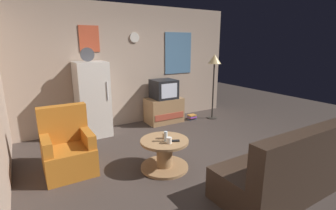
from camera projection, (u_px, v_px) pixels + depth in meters
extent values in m
plane|color=#3D332D|center=(195.00, 163.00, 3.93)|extent=(12.00, 12.00, 0.00)
cube|color=tan|center=(131.00, 66.00, 5.64)|extent=(5.20, 0.10, 2.67)
cube|color=teal|center=(178.00, 53.00, 6.14)|extent=(0.76, 0.02, 1.00)
cube|color=#C64C2D|center=(89.00, 39.00, 4.98)|extent=(0.40, 0.02, 0.52)
cylinder|color=silver|center=(134.00, 37.00, 5.47)|extent=(0.22, 0.03, 0.22)
cube|color=silver|center=(92.00, 99.00, 4.96)|extent=(0.60, 0.60, 1.50)
cylinder|color=silver|center=(107.00, 91.00, 4.77)|extent=(0.02, 0.02, 0.36)
cylinder|color=#4C4C51|center=(87.00, 55.00, 4.65)|extent=(0.26, 0.04, 0.26)
cube|color=#9E754C|center=(164.00, 110.00, 5.89)|extent=(0.84, 0.52, 0.59)
cube|color=#AD4733|center=(170.00, 116.00, 5.70)|extent=(0.76, 0.01, 0.14)
cube|color=black|center=(164.00, 89.00, 5.77)|extent=(0.54, 0.50, 0.44)
cube|color=silver|center=(169.00, 91.00, 5.56)|extent=(0.41, 0.01, 0.33)
cylinder|color=#332D28|center=(212.00, 118.00, 6.26)|extent=(0.24, 0.24, 0.02)
cylinder|color=#332D28|center=(213.00, 91.00, 6.09)|extent=(0.04, 0.04, 1.40)
cone|color=#F2D18C|center=(215.00, 59.00, 5.90)|extent=(0.32, 0.32, 0.22)
cylinder|color=#9E754C|center=(165.00, 167.00, 3.77)|extent=(0.72, 0.72, 0.04)
cylinder|color=#9E754C|center=(164.00, 154.00, 3.71)|extent=(0.24, 0.24, 0.42)
cylinder|color=#9E754C|center=(164.00, 141.00, 3.66)|extent=(0.72, 0.72, 0.04)
cylinder|color=silver|center=(166.00, 136.00, 3.59)|extent=(0.05, 0.05, 0.15)
cylinder|color=silver|center=(169.00, 140.00, 3.52)|extent=(0.08, 0.08, 0.09)
cylinder|color=tan|center=(165.00, 136.00, 3.70)|extent=(0.08, 0.08, 0.09)
cube|color=black|center=(174.00, 141.00, 3.59)|extent=(0.15, 0.10, 0.02)
cube|color=#B2661E|center=(69.00, 160.00, 3.60)|extent=(0.68, 0.68, 0.40)
cube|color=#B2661E|center=(63.00, 124.00, 3.70)|extent=(0.68, 0.16, 0.56)
cube|color=#B2661E|center=(46.00, 145.00, 3.38)|extent=(0.12, 0.60, 0.20)
cube|color=#B2661E|center=(87.00, 137.00, 3.66)|extent=(0.12, 0.60, 0.20)
cube|color=#38281E|center=(278.00, 177.00, 3.13)|extent=(1.70, 0.80, 0.40)
cube|color=#38281E|center=(306.00, 153.00, 2.77)|extent=(1.70, 0.20, 0.52)
cube|color=#344367|center=(192.00, 119.00, 6.15)|extent=(0.21, 0.12, 0.03)
cube|color=#BF6C41|center=(192.00, 118.00, 6.15)|extent=(0.16, 0.14, 0.02)
cube|color=purple|center=(192.00, 117.00, 6.14)|extent=(0.18, 0.18, 0.02)
cube|color=teal|center=(192.00, 116.00, 6.14)|extent=(0.19, 0.12, 0.02)
cube|color=#C78135|center=(192.00, 115.00, 6.13)|extent=(0.18, 0.15, 0.03)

